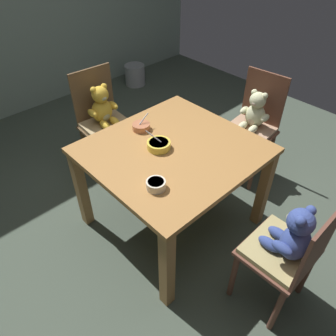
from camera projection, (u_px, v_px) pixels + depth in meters
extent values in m
cube|color=#424D41|center=(172.00, 222.00, 2.66)|extent=(5.20, 5.20, 0.04)
cube|color=#A26F39|center=(173.00, 150.00, 2.19)|extent=(1.09, 1.03, 0.04)
cube|color=#9C6D3F|center=(167.00, 270.00, 1.90)|extent=(0.07, 0.07, 0.70)
cube|color=#A36E3F|center=(264.00, 189.00, 2.42)|extent=(0.07, 0.07, 0.70)
cube|color=#9F7345|center=(81.00, 189.00, 2.42)|extent=(0.07, 0.07, 0.70)
cube|color=#9A6E40|center=(176.00, 137.00, 2.94)|extent=(0.07, 0.07, 0.70)
cube|color=brown|center=(249.00, 133.00, 2.82)|extent=(0.41, 0.44, 0.02)
cube|color=brown|center=(264.00, 99.00, 2.76)|extent=(0.05, 0.37, 0.48)
cylinder|color=brown|center=(219.00, 154.00, 2.96)|extent=(0.04, 0.04, 0.44)
cylinder|color=brown|center=(253.00, 170.00, 2.79)|extent=(0.04, 0.04, 0.44)
cylinder|color=brown|center=(237.00, 139.00, 3.15)|extent=(0.04, 0.04, 0.44)
cylinder|color=brown|center=(270.00, 153.00, 2.97)|extent=(0.04, 0.04, 0.44)
cube|color=tan|center=(249.00, 130.00, 2.80)|extent=(0.38, 0.40, 0.04)
ellipsoid|color=beige|center=(255.00, 116.00, 2.77)|extent=(0.16, 0.19, 0.20)
ellipsoid|color=#CFB295|center=(252.00, 119.00, 2.74)|extent=(0.06, 0.10, 0.12)
sphere|color=beige|center=(258.00, 100.00, 2.66)|extent=(0.14, 0.14, 0.14)
ellipsoid|color=#CFB295|center=(255.00, 103.00, 2.64)|extent=(0.05, 0.06, 0.04)
sphere|color=beige|center=(254.00, 92.00, 2.66)|extent=(0.05, 0.05, 0.05)
sphere|color=beige|center=(265.00, 96.00, 2.61)|extent=(0.05, 0.05, 0.05)
ellipsoid|color=beige|center=(244.00, 110.00, 2.79)|extent=(0.12, 0.07, 0.06)
ellipsoid|color=beige|center=(265.00, 118.00, 2.69)|extent=(0.12, 0.07, 0.06)
ellipsoid|color=beige|center=(243.00, 125.00, 2.77)|extent=(0.14, 0.07, 0.06)
ellipsoid|color=beige|center=(253.00, 129.00, 2.73)|extent=(0.14, 0.07, 0.06)
cube|color=brown|center=(108.00, 129.00, 2.87)|extent=(0.44, 0.44, 0.02)
cube|color=brown|center=(93.00, 95.00, 2.82)|extent=(0.39, 0.04, 0.48)
cylinder|color=brown|center=(105.00, 167.00, 2.83)|extent=(0.04, 0.04, 0.44)
cylinder|color=brown|center=(138.00, 151.00, 3.00)|extent=(0.04, 0.04, 0.44)
cylinder|color=brown|center=(85.00, 148.00, 3.03)|extent=(0.04, 0.04, 0.44)
cylinder|color=brown|center=(117.00, 134.00, 3.21)|extent=(0.04, 0.04, 0.44)
cube|color=tan|center=(108.00, 126.00, 2.85)|extent=(0.41, 0.40, 0.04)
ellipsoid|color=gold|center=(102.00, 111.00, 2.81)|extent=(0.19, 0.17, 0.21)
ellipsoid|color=beige|center=(105.00, 114.00, 2.79)|extent=(0.10, 0.06, 0.13)
sphere|color=gold|center=(100.00, 95.00, 2.71)|extent=(0.14, 0.14, 0.14)
ellipsoid|color=beige|center=(103.00, 98.00, 2.68)|extent=(0.06, 0.05, 0.04)
sphere|color=gold|center=(93.00, 90.00, 2.65)|extent=(0.05, 0.05, 0.05)
sphere|color=gold|center=(104.00, 87.00, 2.70)|extent=(0.05, 0.05, 0.05)
ellipsoid|color=gold|center=(92.00, 113.00, 2.73)|extent=(0.07, 0.12, 0.06)
ellipsoid|color=gold|center=(113.00, 105.00, 2.83)|extent=(0.07, 0.12, 0.06)
ellipsoid|color=gold|center=(105.00, 125.00, 2.77)|extent=(0.07, 0.14, 0.06)
ellipsoid|color=gold|center=(115.00, 121.00, 2.82)|extent=(0.07, 0.14, 0.06)
cube|color=brown|center=(278.00, 252.00, 1.88)|extent=(0.41, 0.37, 0.02)
cube|color=brown|center=(319.00, 246.00, 1.64)|extent=(0.37, 0.02, 0.43)
cylinder|color=brown|center=(265.00, 244.00, 2.20)|extent=(0.04, 0.04, 0.44)
cylinder|color=brown|center=(234.00, 275.00, 2.02)|extent=(0.04, 0.04, 0.44)
cylinder|color=brown|center=(307.00, 273.00, 2.03)|extent=(0.04, 0.04, 0.44)
cylinder|color=brown|center=(277.00, 310.00, 1.85)|extent=(0.04, 0.04, 0.44)
cube|color=tan|center=(279.00, 249.00, 1.86)|extent=(0.38, 0.34, 0.04)
ellipsoid|color=#35478B|center=(295.00, 242.00, 1.75)|extent=(0.19, 0.16, 0.21)
ellipsoid|color=#C4BE90|center=(286.00, 238.00, 1.78)|extent=(0.10, 0.06, 0.13)
sphere|color=#35478B|center=(301.00, 222.00, 1.65)|extent=(0.14, 0.14, 0.14)
ellipsoid|color=#C4BE90|center=(291.00, 218.00, 1.68)|extent=(0.06, 0.05, 0.04)
sphere|color=#35478B|center=(311.00, 211.00, 1.63)|extent=(0.06, 0.06, 0.06)
sphere|color=#35478B|center=(301.00, 221.00, 1.58)|extent=(0.06, 0.06, 0.06)
ellipsoid|color=#35478B|center=(302.00, 226.00, 1.80)|extent=(0.06, 0.12, 0.06)
ellipsoid|color=#35478B|center=(282.00, 248.00, 1.69)|extent=(0.06, 0.12, 0.06)
ellipsoid|color=#35478B|center=(279.00, 234.00, 1.88)|extent=(0.07, 0.14, 0.06)
ellipsoid|color=#35478B|center=(269.00, 244.00, 1.83)|extent=(0.07, 0.14, 0.06)
cylinder|color=yellow|center=(159.00, 145.00, 2.16)|extent=(0.16, 0.16, 0.05)
cylinder|color=yellow|center=(159.00, 148.00, 2.17)|extent=(0.09, 0.09, 0.01)
cylinder|color=beige|center=(159.00, 142.00, 2.15)|extent=(0.13, 0.13, 0.01)
cylinder|color=#BCBCC1|center=(153.00, 136.00, 2.13)|extent=(0.06, 0.10, 0.08)
ellipsoid|color=#BCBCC1|center=(160.00, 143.00, 2.15)|extent=(0.04, 0.04, 0.01)
cylinder|color=beige|center=(156.00, 185.00, 1.86)|extent=(0.11, 0.11, 0.05)
cylinder|color=beige|center=(156.00, 187.00, 1.88)|extent=(0.06, 0.06, 0.01)
cylinder|color=beige|center=(156.00, 182.00, 1.85)|extent=(0.09, 0.09, 0.01)
cylinder|color=#BC704C|center=(141.00, 127.00, 2.34)|extent=(0.13, 0.13, 0.05)
cylinder|color=#BC704C|center=(141.00, 129.00, 2.35)|extent=(0.07, 0.07, 0.01)
cylinder|color=#D5BC8A|center=(141.00, 124.00, 2.32)|extent=(0.11, 0.11, 0.01)
cylinder|color=#BCBCC1|center=(144.00, 119.00, 2.32)|extent=(0.09, 0.01, 0.07)
ellipsoid|color=#BCBCC1|center=(140.00, 125.00, 2.32)|extent=(0.03, 0.02, 0.01)
cylinder|color=#93969B|center=(135.00, 75.00, 4.47)|extent=(0.27, 0.27, 0.27)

